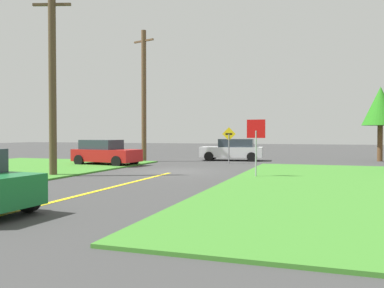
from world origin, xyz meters
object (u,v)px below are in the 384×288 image
car_approaching_junction (233,150)px  utility_pole_near (52,82)px  oak_tree_left (380,107)px  stop_sign (256,136)px  parked_car_near_building (105,153)px  direction_sign (229,141)px  utility_pole_mid (144,95)px

car_approaching_junction → utility_pole_near: utility_pole_near is taller
car_approaching_junction → utility_pole_near: (-5.58, -13.67, 3.66)m
utility_pole_near → oak_tree_left: 22.72m
stop_sign → oak_tree_left: size_ratio=0.49×
parked_car_near_building → oak_tree_left: bearing=36.4°
car_approaching_junction → direction_sign: bearing=92.5°
utility_pole_mid → oak_tree_left: size_ratio=1.73×
parked_car_near_building → direction_sign: bearing=34.8°
stop_sign → oak_tree_left: bearing=-115.0°
utility_pole_mid → parked_car_near_building: bearing=-102.2°
stop_sign → direction_sign: (-3.15, 8.03, -0.37)m
utility_pole_mid → direction_sign: 7.12m
car_approaching_junction → parked_car_near_building: bearing=40.8°
oak_tree_left → utility_pole_near: bearing=-134.6°
parked_car_near_building → utility_pole_mid: bearing=84.9°
parked_car_near_building → utility_pole_near: 7.62m
parked_car_near_building → direction_sign: size_ratio=1.82×
utility_pole_near → direction_sign: bearing=59.7°
stop_sign → parked_car_near_building: bearing=-21.5°
utility_pole_near → parked_car_near_building: bearing=99.6°
utility_pole_near → oak_tree_left: size_ratio=1.61×
utility_pole_near → car_approaching_junction: bearing=67.8°
utility_pole_near → oak_tree_left: utility_pole_near is taller
stop_sign → utility_pole_near: (-9.20, -2.32, 2.57)m
car_approaching_junction → utility_pole_mid: size_ratio=0.51×
car_approaching_junction → parked_car_near_building: (-6.69, -7.07, -0.00)m
stop_sign → parked_car_near_building: (-10.32, 4.28, -1.09)m
direction_sign → oak_tree_left: (9.89, 5.82, 2.46)m
car_approaching_junction → oak_tree_left: bearing=-172.2°
utility_pole_near → direction_sign: size_ratio=3.57×
oak_tree_left → stop_sign: bearing=-115.9°
utility_pole_near → utility_pole_mid: size_ratio=0.93×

